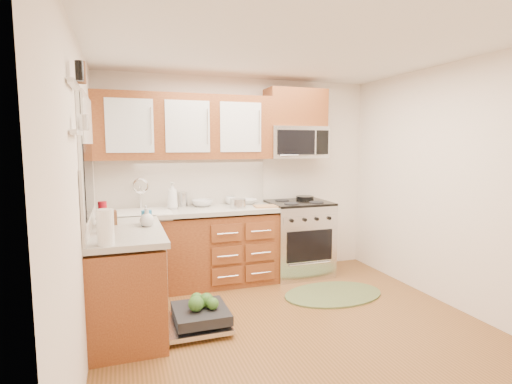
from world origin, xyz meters
name	(u,v)px	position (x,y,z in m)	size (l,w,h in m)	color
floor	(296,329)	(0.00, 0.00, 0.00)	(3.50, 3.50, 0.00)	brown
ceiling	(300,45)	(0.00, 0.00, 2.50)	(3.50, 3.50, 0.00)	white
wall_back	(241,178)	(0.00, 1.75, 1.25)	(3.50, 0.04, 2.50)	white
wall_front	(458,237)	(0.00, -1.75, 1.25)	(3.50, 0.04, 2.50)	white
wall_left	(81,203)	(-1.75, 0.00, 1.25)	(0.04, 3.50, 2.50)	white
wall_right	(455,186)	(1.75, 0.00, 1.25)	(0.04, 3.50, 2.50)	white
base_cabinet_back	(190,251)	(-0.73, 1.45, 0.42)	(2.05, 0.60, 0.85)	#5C2314
base_cabinet_left	(127,283)	(-1.45, 0.52, 0.42)	(0.60, 1.25, 0.85)	#5C2314
countertop_back	(189,211)	(-0.72, 1.44, 0.90)	(2.07, 0.64, 0.05)	#BAB6AA
countertop_left	(126,232)	(-1.44, 0.53, 0.90)	(0.64, 1.27, 0.05)	#BAB6AA
backsplash_back	(184,182)	(-0.73, 1.74, 1.21)	(2.05, 0.02, 0.57)	beige
backsplash_left	(88,199)	(-1.74, 0.52, 1.21)	(0.02, 1.25, 0.57)	beige
upper_cabinets	(185,127)	(-0.73, 1.57, 1.88)	(2.05, 0.35, 0.75)	#5C2314
cabinet_over_mw	(295,108)	(0.68, 1.57, 2.13)	(0.76, 0.35, 0.47)	#5C2314
range	(299,238)	(0.68, 1.43, 0.47)	(0.76, 0.64, 0.95)	silver
microwave	(296,142)	(0.68, 1.55, 1.70)	(0.76, 0.38, 0.40)	silver
sink	(143,223)	(-1.25, 1.42, 0.80)	(0.62, 0.50, 0.26)	white
dishwasher	(196,318)	(-0.86, 0.30, 0.10)	(0.70, 0.60, 0.20)	silver
window	(86,159)	(-1.74, 0.50, 1.55)	(0.03, 1.05, 1.05)	white
window_blind	(87,120)	(-1.71, 0.50, 1.88)	(0.02, 0.96, 0.40)	white
shelf_upper	(74,85)	(-1.72, -0.35, 2.05)	(0.04, 0.40, 0.03)	white
shelf_lower	(77,133)	(-1.72, -0.35, 1.75)	(0.04, 0.40, 0.03)	white
rug	(333,294)	(0.74, 0.63, 0.01)	(1.14, 0.74, 0.02)	olive
skillet	(305,198)	(0.84, 1.58, 0.97)	(0.23, 0.23, 0.04)	black
stock_pot	(238,204)	(-0.17, 1.31, 0.98)	(0.19, 0.19, 0.11)	silver
cutting_board	(266,206)	(0.18, 1.29, 0.93)	(0.28, 0.18, 0.02)	tan
canister	(183,199)	(-0.76, 1.65, 1.01)	(0.11, 0.11, 0.18)	silver
paper_towel_roll	(105,227)	(-1.59, -0.02, 1.06)	(0.12, 0.12, 0.27)	white
mustard_bottle	(104,217)	(-1.62, 0.64, 1.03)	(0.06, 0.06, 0.20)	yellow
red_bottle	(103,217)	(-1.62, 0.43, 1.06)	(0.07, 0.07, 0.27)	#AA0E1C
wooden_box	(109,218)	(-1.58, 0.77, 0.99)	(0.13, 0.09, 0.13)	brown
blue_carton	(147,218)	(-1.25, 0.62, 1.00)	(0.09, 0.05, 0.14)	teal
bowl_a	(246,202)	(0.03, 1.60, 0.96)	(0.26, 0.26, 0.06)	#999999
bowl_b	(202,203)	(-0.53, 1.60, 0.96)	(0.25, 0.25, 0.08)	#999999
cup	(231,200)	(-0.16, 1.65, 0.98)	(0.13, 0.13, 0.10)	#999999
soap_bottle_a	(172,196)	(-0.90, 1.50, 1.08)	(0.12, 0.12, 0.31)	#999999
soap_bottle_b	(146,215)	(-1.25, 0.71, 1.01)	(0.08, 0.08, 0.18)	#999999
soap_bottle_c	(147,217)	(-1.25, 0.58, 1.01)	(0.13, 0.13, 0.17)	#999999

